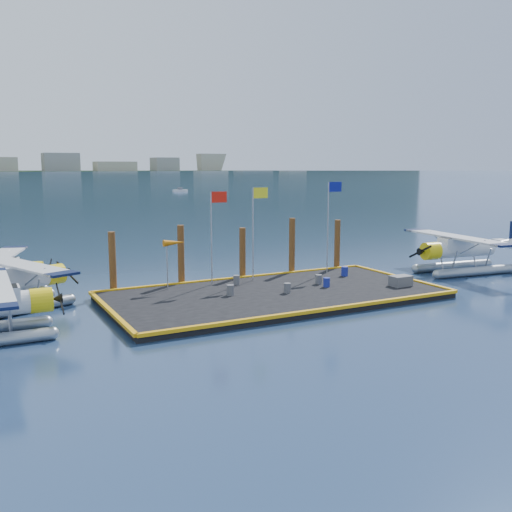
{
  "coord_description": "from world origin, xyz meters",
  "views": [
    {
      "loc": [
        -16.72,
        -29.64,
        8.02
      ],
      "look_at": [
        -0.22,
        2.0,
        2.36
      ],
      "focal_mm": 40.0,
      "sensor_mm": 36.0,
      "label": 1
    }
  ],
  "objects_px": {
    "piling_2": "(242,255)",
    "piling_1": "(181,257)",
    "drum_0": "(230,290)",
    "drum_5": "(236,280)",
    "flagpole_red": "(214,223)",
    "drum_1": "(327,282)",
    "piling_0": "(113,264)",
    "seaplane_b": "(14,284)",
    "flagpole_blue": "(330,213)",
    "drum_2": "(319,279)",
    "windsock": "(174,244)",
    "drum_3": "(287,288)",
    "piling_3": "(292,248)",
    "crate": "(401,281)",
    "piling_4": "(337,246)",
    "drum_4": "(345,271)",
    "seaplane_d": "(460,252)",
    "flagpole_yellow": "(256,219)"
  },
  "relations": [
    {
      "from": "drum_5",
      "to": "crate",
      "type": "height_order",
      "value": "crate"
    },
    {
      "from": "flagpole_yellow",
      "to": "piling_0",
      "type": "bearing_deg",
      "value": 170.14
    },
    {
      "from": "flagpole_red",
      "to": "piling_1",
      "type": "distance_m",
      "value": 3.28
    },
    {
      "from": "drum_3",
      "to": "piling_4",
      "type": "relative_size",
      "value": 0.15
    },
    {
      "from": "drum_2",
      "to": "drum_3",
      "type": "relative_size",
      "value": 1.02
    },
    {
      "from": "crate",
      "to": "flagpole_red",
      "type": "xyz_separation_m",
      "value": [
        -10.37,
        5.98,
        3.66
      ]
    },
    {
      "from": "drum_3",
      "to": "drum_4",
      "type": "distance_m",
      "value": 6.89
    },
    {
      "from": "flagpole_yellow",
      "to": "flagpole_blue",
      "type": "relative_size",
      "value": 0.95
    },
    {
      "from": "drum_3",
      "to": "piling_2",
      "type": "relative_size",
      "value": 0.16
    },
    {
      "from": "drum_0",
      "to": "piling_3",
      "type": "distance_m",
      "value": 8.92
    },
    {
      "from": "drum_2",
      "to": "crate",
      "type": "distance_m",
      "value": 5.24
    },
    {
      "from": "flagpole_blue",
      "to": "piling_2",
      "type": "relative_size",
      "value": 1.71
    },
    {
      "from": "seaplane_d",
      "to": "drum_5",
      "type": "height_order",
      "value": "seaplane_d"
    },
    {
      "from": "drum_2",
      "to": "piling_4",
      "type": "xyz_separation_m",
      "value": [
        4.75,
        4.64,
        1.29
      ]
    },
    {
      "from": "drum_4",
      "to": "piling_3",
      "type": "xyz_separation_m",
      "value": [
        -2.39,
        3.19,
        1.42
      ]
    },
    {
      "from": "drum_5",
      "to": "windsock",
      "type": "distance_m",
      "value": 4.76
    },
    {
      "from": "drum_3",
      "to": "piling_3",
      "type": "bearing_deg",
      "value": 56.74
    },
    {
      "from": "seaplane_d",
      "to": "drum_1",
      "type": "height_order",
      "value": "seaplane_d"
    },
    {
      "from": "drum_1",
      "to": "piling_0",
      "type": "relative_size",
      "value": 0.15
    },
    {
      "from": "drum_2",
      "to": "drum_3",
      "type": "distance_m",
      "value": 3.43
    },
    {
      "from": "drum_2",
      "to": "drum_5",
      "type": "relative_size",
      "value": 1.03
    },
    {
      "from": "drum_3",
      "to": "flagpole_red",
      "type": "bearing_deg",
      "value": 123.39
    },
    {
      "from": "seaplane_d",
      "to": "drum_4",
      "type": "distance_m",
      "value": 9.7
    },
    {
      "from": "drum_5",
      "to": "drum_1",
      "type": "bearing_deg",
      "value": -35.51
    },
    {
      "from": "drum_1",
      "to": "drum_4",
      "type": "distance_m",
      "value": 4.03
    },
    {
      "from": "piling_2",
      "to": "drum_5",
      "type": "bearing_deg",
      "value": -124.46
    },
    {
      "from": "flagpole_blue",
      "to": "piling_2",
      "type": "xyz_separation_m",
      "value": [
        -6.2,
        1.6,
        -2.79
      ]
    },
    {
      "from": "seaplane_d",
      "to": "flagpole_red",
      "type": "xyz_separation_m",
      "value": [
        -18.73,
        3.04,
        2.75
      ]
    },
    {
      "from": "drum_1",
      "to": "piling_2",
      "type": "relative_size",
      "value": 0.16
    },
    {
      "from": "seaplane_b",
      "to": "piling_2",
      "type": "bearing_deg",
      "value": 72.73
    },
    {
      "from": "seaplane_b",
      "to": "drum_0",
      "type": "bearing_deg",
      "value": 49.95
    },
    {
      "from": "piling_4",
      "to": "drum_0",
      "type": "bearing_deg",
      "value": -156.15
    },
    {
      "from": "seaplane_b",
      "to": "drum_1",
      "type": "height_order",
      "value": "seaplane_b"
    },
    {
      "from": "seaplane_d",
      "to": "piling_4",
      "type": "relative_size",
      "value": 2.68
    },
    {
      "from": "crate",
      "to": "flagpole_blue",
      "type": "bearing_deg",
      "value": 103.03
    },
    {
      "from": "windsock",
      "to": "crate",
      "type": "bearing_deg",
      "value": -24.53
    },
    {
      "from": "drum_0",
      "to": "drum_5",
      "type": "xyz_separation_m",
      "value": [
        1.71,
        2.72,
        -0.02
      ]
    },
    {
      "from": "drum_4",
      "to": "flagpole_red",
      "type": "distance_m",
      "value": 10.01
    },
    {
      "from": "piling_2",
      "to": "piling_1",
      "type": "bearing_deg",
      "value": 180.0
    },
    {
      "from": "seaplane_b",
      "to": "drum_2",
      "type": "xyz_separation_m",
      "value": [
        18.05,
        -3.46,
        -0.81
      ]
    },
    {
      "from": "seaplane_b",
      "to": "drum_0",
      "type": "height_order",
      "value": "seaplane_b"
    },
    {
      "from": "drum_2",
      "to": "flagpole_blue",
      "type": "distance_m",
      "value": 5.81
    },
    {
      "from": "drum_3",
      "to": "windsock",
      "type": "bearing_deg",
      "value": 142.1
    },
    {
      "from": "drum_0",
      "to": "flagpole_yellow",
      "type": "xyz_separation_m",
      "value": [
        3.47,
        3.38,
        3.79
      ]
    },
    {
      "from": "flagpole_blue",
      "to": "piling_1",
      "type": "xyz_separation_m",
      "value": [
        -10.7,
        1.6,
        -2.59
      ]
    },
    {
      "from": "drum_0",
      "to": "piling_2",
      "type": "distance_m",
      "value": 6.07
    },
    {
      "from": "crate",
      "to": "piling_1",
      "type": "relative_size",
      "value": 0.32
    },
    {
      "from": "drum_0",
      "to": "seaplane_b",
      "type": "bearing_deg",
      "value": 161.78
    },
    {
      "from": "drum_5",
      "to": "crate",
      "type": "relative_size",
      "value": 0.45
    },
    {
      "from": "flagpole_blue",
      "to": "drum_1",
      "type": "bearing_deg",
      "value": -126.71
    }
  ]
}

